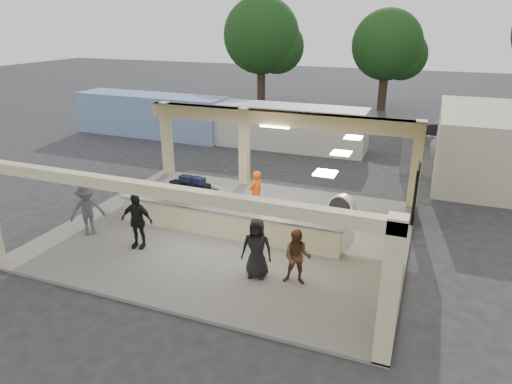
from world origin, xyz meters
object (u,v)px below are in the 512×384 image
at_px(baggage_counter, 226,223).
at_px(passenger_c, 87,210).
at_px(container_blue, 152,115).
at_px(luggage_cart, 190,191).
at_px(passenger_b, 137,221).
at_px(container_white, 268,125).
at_px(car_white_a, 489,151).
at_px(passenger_d, 257,248).
at_px(car_dark, 453,136).
at_px(drum_fan, 342,208).
at_px(baggage_handler, 256,193).
at_px(passenger_a, 297,257).

relative_size(baggage_counter, passenger_c, 4.55).
bearing_deg(container_blue, luggage_cart, -48.91).
distance_m(passenger_b, container_white, 13.89).
relative_size(luggage_cart, passenger_c, 1.35).
bearing_deg(passenger_b, car_white_a, 45.35).
xyz_separation_m(passenger_b, passenger_d, (4.29, -0.29, -0.02)).
xyz_separation_m(luggage_cart, passenger_d, (4.34, -3.89, 0.21)).
distance_m(luggage_cart, passenger_d, 5.83).
bearing_deg(car_dark, passenger_b, 177.09).
distance_m(luggage_cart, car_white_a, 15.81).
bearing_deg(car_dark, container_blue, 127.48).
xyz_separation_m(drum_fan, container_white, (-6.34, 9.61, 0.54)).
height_order(drum_fan, container_white, container_white).
bearing_deg(car_white_a, baggage_counter, 155.31).
relative_size(baggage_handler, container_white, 0.15).
bearing_deg(baggage_handler, baggage_counter, 13.30).
distance_m(passenger_a, container_white, 15.34).
relative_size(car_dark, container_blue, 0.43).
height_order(car_dark, container_white, container_white).
relative_size(passenger_c, passenger_d, 0.99).
bearing_deg(baggage_counter, luggage_cart, 142.87).
bearing_deg(luggage_cart, container_blue, 141.26).
distance_m(passenger_b, car_dark, 19.86).
xyz_separation_m(baggage_counter, container_blue, (-10.85, 11.98, 0.72)).
distance_m(baggage_handler, container_white, 10.54).
bearing_deg(container_blue, baggage_handler, -40.34).
relative_size(luggage_cart, drum_fan, 2.18).
distance_m(baggage_handler, car_white_a, 13.79).
bearing_deg(baggage_handler, drum_fan, 119.87).
distance_m(baggage_counter, passenger_a, 3.76).
relative_size(luggage_cart, car_dark, 0.56).
relative_size(baggage_counter, passenger_d, 4.52).
distance_m(passenger_a, passenger_c, 7.63).
bearing_deg(drum_fan, passenger_a, -77.08).
xyz_separation_m(passenger_c, container_white, (1.64, 13.72, 0.24)).
bearing_deg(baggage_handler, car_dark, 174.09).
distance_m(drum_fan, car_white_a, 11.61).
distance_m(luggage_cart, car_dark, 16.85).
bearing_deg(luggage_cart, car_dark, 65.85).
bearing_deg(baggage_counter, container_white, 103.18).
distance_m(container_white, container_blue, 8.02).
height_order(baggage_counter, car_dark, car_dark).
bearing_deg(passenger_d, container_blue, 123.10).
xyz_separation_m(passenger_b, container_white, (-0.50, 13.88, 0.21)).
distance_m(baggage_handler, passenger_a, 4.96).
relative_size(baggage_handler, container_blue, 0.18).
bearing_deg(luggage_cart, baggage_counter, -25.63).
height_order(baggage_handler, passenger_c, passenger_c).
xyz_separation_m(drum_fan, car_dark, (3.92, 13.02, 0.03)).
distance_m(passenger_c, passenger_d, 6.44).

